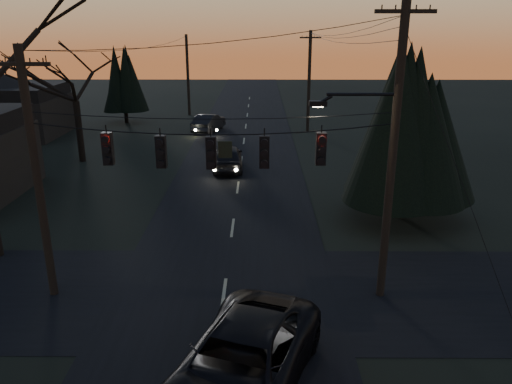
{
  "coord_description": "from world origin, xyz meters",
  "views": [
    {
      "loc": [
        1.23,
        -5.48,
        9.09
      ],
      "look_at": [
        1.14,
        9.74,
        3.91
      ],
      "focal_mm": 35.0,
      "sensor_mm": 36.0,
      "label": 1
    }
  ],
  "objects_px": {
    "utility_pole_far_l": "(190,115)",
    "sedan_oncoming_a": "(228,157)",
    "suv_near": "(242,364)",
    "utility_pole_right": "(380,295)",
    "utility_pole_left": "(54,294)",
    "utility_pole_far_r": "(307,131)",
    "sedan_oncoming_b": "(209,123)",
    "evergreen_right": "(410,126)"
  },
  "relations": [
    {
      "from": "utility_pole_far_l",
      "to": "sedan_oncoming_a",
      "type": "distance_m",
      "value": 20.85
    },
    {
      "from": "utility_pole_far_l",
      "to": "suv_near",
      "type": "height_order",
      "value": "utility_pole_far_l"
    },
    {
      "from": "utility_pole_far_l",
      "to": "utility_pole_right",
      "type": "bearing_deg",
      "value": -72.28
    },
    {
      "from": "utility_pole_left",
      "to": "utility_pole_far_r",
      "type": "relative_size",
      "value": 1.0
    },
    {
      "from": "utility_pole_far_l",
      "to": "sedan_oncoming_a",
      "type": "bearing_deg",
      "value": -75.55
    },
    {
      "from": "utility_pole_right",
      "to": "utility_pole_far_r",
      "type": "relative_size",
      "value": 1.18
    },
    {
      "from": "utility_pole_far_r",
      "to": "suv_near",
      "type": "height_order",
      "value": "utility_pole_far_r"
    },
    {
      "from": "suv_near",
      "to": "sedan_oncoming_b",
      "type": "height_order",
      "value": "suv_near"
    },
    {
      "from": "sedan_oncoming_a",
      "to": "utility_pole_right",
      "type": "bearing_deg",
      "value": 108.52
    },
    {
      "from": "suv_near",
      "to": "sedan_oncoming_a",
      "type": "xyz_separation_m",
      "value": [
        -1.6,
        20.75,
        -0.08
      ]
    },
    {
      "from": "utility_pole_right",
      "to": "evergreen_right",
      "type": "xyz_separation_m",
      "value": [
        2.75,
        7.4,
        4.55
      ]
    },
    {
      "from": "utility_pole_right",
      "to": "evergreen_right",
      "type": "distance_m",
      "value": 9.11
    },
    {
      "from": "evergreen_right",
      "to": "sedan_oncoming_b",
      "type": "height_order",
      "value": "evergreen_right"
    },
    {
      "from": "utility_pole_far_l",
      "to": "utility_pole_left",
      "type": "bearing_deg",
      "value": -90.0
    },
    {
      "from": "utility_pole_far_r",
      "to": "sedan_oncoming_b",
      "type": "bearing_deg",
      "value": -178.89
    },
    {
      "from": "sedan_oncoming_b",
      "to": "sedan_oncoming_a",
      "type": "bearing_deg",
      "value": 116.77
    },
    {
      "from": "sedan_oncoming_a",
      "to": "suv_near",
      "type": "bearing_deg",
      "value": 91.22
    },
    {
      "from": "suv_near",
      "to": "utility_pole_far_r",
      "type": "bearing_deg",
      "value": 101.17
    },
    {
      "from": "utility_pole_right",
      "to": "suv_near",
      "type": "distance_m",
      "value": 6.86
    },
    {
      "from": "utility_pole_far_l",
      "to": "evergreen_right",
      "type": "height_order",
      "value": "evergreen_right"
    },
    {
      "from": "evergreen_right",
      "to": "sedan_oncoming_a",
      "type": "relative_size",
      "value": 1.69
    },
    {
      "from": "evergreen_right",
      "to": "sedan_oncoming_b",
      "type": "bearing_deg",
      "value": 119.26
    },
    {
      "from": "suv_near",
      "to": "sedan_oncoming_b",
      "type": "xyz_separation_m",
      "value": [
        -4.0,
        32.75,
        -0.12
      ]
    },
    {
      "from": "utility_pole_far_r",
      "to": "sedan_oncoming_a",
      "type": "xyz_separation_m",
      "value": [
        -6.3,
        -12.17,
        0.8
      ]
    },
    {
      "from": "utility_pole_right",
      "to": "utility_pole_far_l",
      "type": "xyz_separation_m",
      "value": [
        -11.5,
        36.0,
        0.0
      ]
    },
    {
      "from": "utility_pole_far_r",
      "to": "evergreen_right",
      "type": "bearing_deg",
      "value": -82.4
    },
    {
      "from": "utility_pole_far_r",
      "to": "suv_near",
      "type": "xyz_separation_m",
      "value": [
        -4.7,
        -32.92,
        0.88
      ]
    },
    {
      "from": "utility_pole_far_r",
      "to": "utility_pole_far_l",
      "type": "xyz_separation_m",
      "value": [
        -11.5,
        8.0,
        0.0
      ]
    },
    {
      "from": "sedan_oncoming_b",
      "to": "utility_pole_right",
      "type": "bearing_deg",
      "value": 122.83
    },
    {
      "from": "sedan_oncoming_a",
      "to": "utility_pole_left",
      "type": "bearing_deg",
      "value": 68.62
    },
    {
      "from": "utility_pole_far_l",
      "to": "sedan_oncoming_b",
      "type": "relative_size",
      "value": 1.74
    },
    {
      "from": "utility_pole_left",
      "to": "utility_pole_far_r",
      "type": "distance_m",
      "value": 30.27
    },
    {
      "from": "utility_pole_far_l",
      "to": "evergreen_right",
      "type": "distance_m",
      "value": 32.27
    },
    {
      "from": "utility_pole_far_r",
      "to": "utility_pole_left",
      "type": "bearing_deg",
      "value": -112.33
    },
    {
      "from": "utility_pole_far_r",
      "to": "evergreen_right",
      "type": "relative_size",
      "value": 1.07
    },
    {
      "from": "evergreen_right",
      "to": "sedan_oncoming_a",
      "type": "bearing_deg",
      "value": 137.04
    },
    {
      "from": "utility_pole_far_l",
      "to": "evergreen_right",
      "type": "bearing_deg",
      "value": -63.52
    },
    {
      "from": "utility_pole_left",
      "to": "sedan_oncoming_a",
      "type": "relative_size",
      "value": 1.81
    },
    {
      "from": "utility_pole_far_r",
      "to": "sedan_oncoming_a",
      "type": "bearing_deg",
      "value": -117.36
    },
    {
      "from": "utility_pole_left",
      "to": "suv_near",
      "type": "distance_m",
      "value": 8.44
    },
    {
      "from": "evergreen_right",
      "to": "suv_near",
      "type": "bearing_deg",
      "value": -121.15
    },
    {
      "from": "utility_pole_left",
      "to": "evergreen_right",
      "type": "relative_size",
      "value": 1.07
    }
  ]
}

